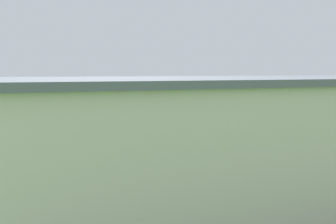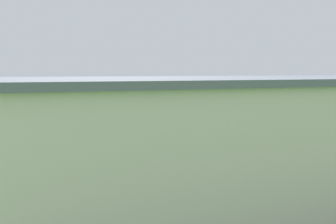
{
  "view_description": "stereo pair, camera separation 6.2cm",
  "coord_description": "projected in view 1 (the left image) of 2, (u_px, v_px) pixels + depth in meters",
  "views": [
    {
      "loc": [
        11.98,
        52.89,
        7.82
      ],
      "look_at": [
        -7.59,
        10.09,
        2.72
      ],
      "focal_mm": 39.85,
      "sensor_mm": 36.0,
      "label": 1
    },
    {
      "loc": [
        11.92,
        52.91,
        7.82
      ],
      "look_at": [
        -7.59,
        10.09,
        2.72
      ],
      "focal_mm": 39.85,
      "sensor_mm": 36.0,
      "label": 2
    }
  ],
  "objects": [
    {
      "name": "windsock",
      "position": [
        184.0,
        85.0,
        59.9
      ],
      "size": [
        1.47,
        1.22,
        6.51
      ],
      "color": "silver",
      "rests_on": "ground_plane"
    },
    {
      "name": "biplane",
      "position": [
        150.0,
        99.0,
        59.29
      ],
      "size": [
        7.44,
        8.09,
        4.25
      ],
      "color": "#B21E1E"
    },
    {
      "name": "person_beside_truck",
      "position": [
        74.0,
        146.0,
        34.84
      ],
      "size": [
        0.47,
        0.47,
        1.79
      ],
      "color": "beige",
      "rests_on": "ground_plane"
    },
    {
      "name": "ground_plane",
      "position": [
        91.0,
        126.0,
        53.61
      ],
      "size": [
        400.0,
        400.0,
        0.0
      ],
      "primitive_type": "plane",
      "color": "#3D6628"
    },
    {
      "name": "hangar",
      "position": [
        270.0,
        133.0,
        24.67
      ],
      "size": [
        34.08,
        15.33,
        7.48
      ],
      "color": "beige",
      "rests_on": "ground_plane"
    },
    {
      "name": "person_crossing_taxiway",
      "position": [
        50.0,
        151.0,
        33.23
      ],
      "size": [
        0.39,
        0.39,
        1.64
      ],
      "color": "navy",
      "rests_on": "ground_plane"
    },
    {
      "name": "person_walking_on_apron",
      "position": [
        280.0,
        131.0,
        43.94
      ],
      "size": [
        0.46,
        0.46,
        1.62
      ],
      "color": "#B23333",
      "rests_on": "ground_plane"
    }
  ]
}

